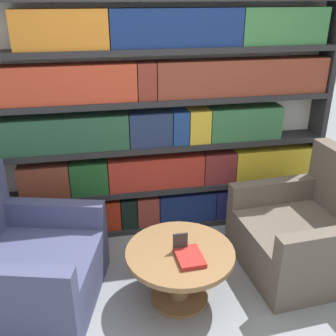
# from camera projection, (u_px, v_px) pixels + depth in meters

# --- Properties ---
(ground_plane) EXTENTS (14.00, 14.00, 0.00)m
(ground_plane) POSITION_uv_depth(u_px,v_px,m) (196.00, 330.00, 2.72)
(ground_plane) COLOR gray
(bookshelf) EXTENTS (3.14, 0.30, 2.12)m
(bookshelf) POSITION_uv_depth(u_px,v_px,m) (162.00, 124.00, 3.55)
(bookshelf) COLOR silver
(bookshelf) RESTS_ON ground_plane
(armchair_left) EXTENTS (1.14, 1.15, 0.95)m
(armchair_left) POSITION_uv_depth(u_px,v_px,m) (24.00, 266.00, 2.88)
(armchair_left) COLOR #42476B
(armchair_left) RESTS_ON ground_plane
(armchair_right) EXTENTS (0.99, 1.00, 0.95)m
(armchair_right) POSITION_uv_depth(u_px,v_px,m) (306.00, 234.00, 3.26)
(armchair_right) COLOR brown
(armchair_right) RESTS_ON ground_plane
(coffee_table) EXTENTS (0.79, 0.79, 0.44)m
(coffee_table) POSITION_uv_depth(u_px,v_px,m) (180.00, 265.00, 2.87)
(coffee_table) COLOR brown
(coffee_table) RESTS_ON ground_plane
(table_sign) EXTENTS (0.11, 0.06, 0.15)m
(table_sign) POSITION_uv_depth(u_px,v_px,m) (180.00, 244.00, 2.79)
(table_sign) COLOR black
(table_sign) RESTS_ON coffee_table
(stray_book) EXTENTS (0.19, 0.26, 0.03)m
(stray_book) POSITION_uv_depth(u_px,v_px,m) (189.00, 257.00, 2.73)
(stray_book) COLOR maroon
(stray_book) RESTS_ON coffee_table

